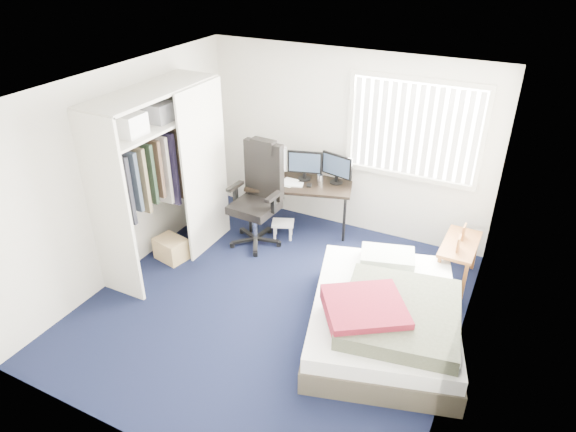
% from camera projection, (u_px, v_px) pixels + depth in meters
% --- Properties ---
extents(ground, '(4.20, 4.20, 0.00)m').
position_uv_depth(ground, '(274.00, 304.00, 5.91)').
color(ground, black).
rests_on(ground, ground).
extents(room_shell, '(4.20, 4.20, 4.20)m').
position_uv_depth(room_shell, '(273.00, 187.00, 5.17)').
color(room_shell, silver).
rests_on(room_shell, ground).
extents(window_assembly, '(1.72, 0.09, 1.32)m').
position_uv_depth(window_assembly, '(414.00, 130.00, 6.37)').
color(window_assembly, white).
rests_on(window_assembly, ground).
extents(closet, '(0.64, 1.84, 2.22)m').
position_uv_depth(closet, '(160.00, 162.00, 6.11)').
color(closet, beige).
rests_on(closet, ground).
extents(desk, '(1.57, 1.05, 1.17)m').
position_uv_depth(desk, '(300.00, 179.00, 7.12)').
color(desk, black).
rests_on(desk, ground).
extents(office_chair, '(0.71, 0.71, 1.42)m').
position_uv_depth(office_chair, '(258.00, 205.00, 6.88)').
color(office_chair, black).
rests_on(office_chair, ground).
extents(footstool, '(0.37, 0.33, 0.24)m').
position_uv_depth(footstool, '(283.00, 226.00, 7.11)').
color(footstool, white).
rests_on(footstool, ground).
extents(nightstand, '(0.40, 0.78, 0.71)m').
position_uv_depth(nightstand, '(460.00, 247.00, 6.11)').
color(nightstand, brown).
rests_on(nightstand, ground).
extents(bed, '(1.96, 2.31, 0.65)m').
position_uv_depth(bed, '(385.00, 315.00, 5.33)').
color(bed, '#3D372C').
rests_on(bed, ground).
extents(pine_box, '(0.44, 0.37, 0.29)m').
position_uv_depth(pine_box, '(171.00, 249.00, 6.67)').
color(pine_box, tan).
rests_on(pine_box, ground).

